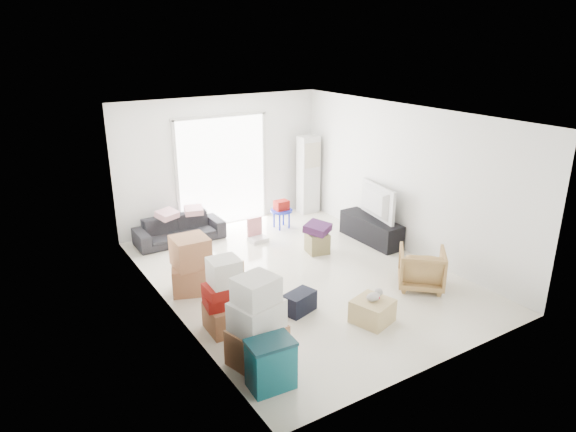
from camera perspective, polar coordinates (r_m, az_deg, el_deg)
The scene contains 21 objects.
room_shell at distance 8.26m, azimuth 1.45°, elevation 1.92°, with size 4.98×6.48×3.18m.
sliding_door at distance 10.80m, azimuth -7.32°, elevation 5.42°, with size 2.10×0.04×2.33m.
ac_tower at distance 11.55m, azimuth 2.27°, elevation 4.60°, with size 0.45×0.30×1.75m, color silver.
tv_console at distance 10.18m, azimuth 9.20°, elevation -1.50°, with size 0.43×1.44×0.48m, color black.
television at distance 10.07m, azimuth 9.29°, elevation 0.18°, with size 1.15×0.66×0.15m, color black.
sofa at distance 10.22m, azimuth -12.00°, elevation -1.02°, with size 1.71×0.50×0.67m, color #25252A.
pillow_left at distance 10.06m, azimuth -13.35°, elevation 0.96°, with size 0.42×0.33×0.13m, color #E2A4B1.
pillow_right at distance 10.21m, azimuth -10.49°, elevation 1.37°, with size 0.33×0.26×0.11m, color #E2A4B1.
armchair at distance 8.48m, azimuth 14.63°, elevation -5.43°, with size 0.70×0.65×0.72m, color tan.
storage_bins at distance 6.08m, azimuth -1.92°, elevation -16.11°, with size 0.55×0.41×0.61m.
box_stack_a at distance 6.37m, azimuth -3.47°, elevation -12.02°, with size 0.75×0.67×1.16m.
box_stack_b at distance 7.09m, azimuth -6.96°, elevation -9.19°, with size 0.62×0.54×1.06m.
box_stack_c at distance 8.18m, azimuth -10.69°, elevation -5.42°, with size 0.75×0.69×0.91m.
loose_box at distance 8.55m, azimuth -6.59°, elevation -6.17°, with size 0.38×0.38×0.31m, color #AA724C.
duffel_bag at distance 7.60m, azimuth 1.28°, elevation -9.57°, with size 0.48×0.29×0.31m, color black.
ottoman at distance 9.57m, azimuth 3.27°, elevation -2.99°, with size 0.38×0.38×0.38m, color #928A55.
blanket at distance 9.47m, azimuth 3.30°, elevation -1.54°, with size 0.41×0.41×0.14m, color #3F1D49.
kids_table at distance 10.68m, azimuth -0.73°, elevation 0.82°, with size 0.46×0.46×0.60m.
toy_walker at distance 10.12m, azimuth -3.50°, elevation -2.08°, with size 0.35×0.31×0.46m.
wood_crate at distance 7.45m, azimuth 9.36°, elevation -10.38°, with size 0.50×0.50×0.33m, color #D4B67A.
plush_bunny at distance 7.36m, azimuth 9.61°, elevation -8.71°, with size 0.29×0.16×0.15m.
Camera 1 is at (-4.35, -6.56, 3.84)m, focal length 32.00 mm.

